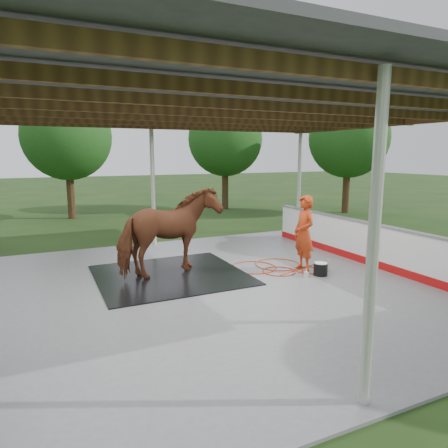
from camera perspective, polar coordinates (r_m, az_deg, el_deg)
name	(u,v)px	position (r m, az deg, el deg)	size (l,w,h in m)	color
ground	(210,288)	(9.13, -1.98, -9.19)	(100.00, 100.00, 0.00)	#1E3814
concrete_slab	(210,287)	(9.12, -1.98, -9.04)	(12.00, 10.00, 0.05)	slate
pavilion_structure	(209,107)	(8.68, -2.14, 16.39)	(12.60, 10.60, 4.05)	beige
dasher_board	(366,244)	(11.49, 19.64, -2.69)	(0.16, 8.00, 1.15)	#AF0E0F
tree_belt	(206,119)	(9.60, -2.59, 14.70)	(28.00, 28.00, 5.80)	#382314
rubber_mat	(171,275)	(9.98, -7.64, -7.20)	(3.51, 3.29, 0.03)	black
horse	(170,232)	(9.72, -7.79, -1.14)	(1.14, 2.51, 2.12)	brown
handler	(304,233)	(10.29, 11.36, -1.32)	(0.71, 0.46, 1.93)	#B73613
wash_bucket	(321,269)	(10.14, 13.62, -6.24)	(0.34, 0.34, 0.32)	black
soap_bottle_a	(327,265)	(10.61, 14.56, -5.67)	(0.11, 0.11, 0.29)	silver
soap_bottle_b	(306,273)	(9.91, 11.66, -6.90)	(0.09, 0.10, 0.21)	#338CD8
hose_coil	(273,267)	(10.62, 6.95, -6.14)	(2.32, 1.74, 0.02)	#B92E0D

